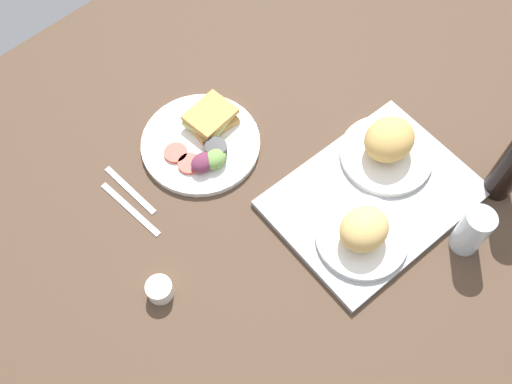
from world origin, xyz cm
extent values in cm
cube|color=#4C3828|center=(0.00, 0.00, -1.50)|extent=(190.00, 150.00, 3.00)
cube|color=#9EA0A3|center=(-17.61, 21.21, 0.80)|extent=(47.38, 36.32, 1.60)
cylinder|color=white|center=(-27.61, 16.21, 2.30)|extent=(21.81, 21.81, 1.40)
ellipsoid|color=tan|center=(-28.23, 15.42, 7.24)|extent=(12.43, 10.74, 8.48)
cylinder|color=white|center=(-7.61, 26.21, 2.30)|extent=(20.29, 20.29, 1.40)
ellipsoid|color=#DBB266|center=(-7.29, 26.23, 6.84)|extent=(11.28, 9.74, 7.69)
cylinder|color=white|center=(1.25, -17.04, 0.80)|extent=(28.55, 28.55, 1.60)
cube|color=tan|center=(-4.46, -19.61, 2.30)|extent=(12.02, 10.28, 1.40)
cube|color=#B2C66B|center=(-4.46, -19.61, 3.50)|extent=(12.64, 11.11, 1.00)
cube|color=tan|center=(-4.46, -19.61, 4.70)|extent=(11.67, 9.83, 1.40)
cylinder|color=#D14738|center=(7.67, -18.46, 2.00)|extent=(5.60, 5.60, 0.80)
cylinder|color=#D14738|center=(7.24, -13.90, 2.00)|extent=(5.60, 5.60, 0.80)
cylinder|color=black|center=(0.53, -12.04, 3.10)|extent=(5.20, 5.20, 3.00)
cylinder|color=#EFEACC|center=(0.53, -12.04, 4.20)|extent=(4.26, 4.26, 0.60)
ellipsoid|color=#729E4C|center=(2.68, -10.18, 3.40)|extent=(6.00, 4.80, 3.60)
ellipsoid|color=#6B2D47|center=(5.24, -11.33, 3.40)|extent=(6.00, 4.80, 3.60)
cylinder|color=silver|center=(-23.69, 42.18, 6.34)|extent=(6.44, 6.44, 12.68)
cylinder|color=silver|center=(31.73, 5.10, 2.00)|extent=(5.60, 5.60, 4.00)
cube|color=#B7B7BC|center=(21.25, -19.04, 0.25)|extent=(2.06, 17.04, 0.50)
cube|color=#B7B7BC|center=(24.25, -15.04, 0.25)|extent=(2.61, 19.05, 0.50)
camera|label=1|loc=(44.82, 47.84, 117.97)|focal=40.85mm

